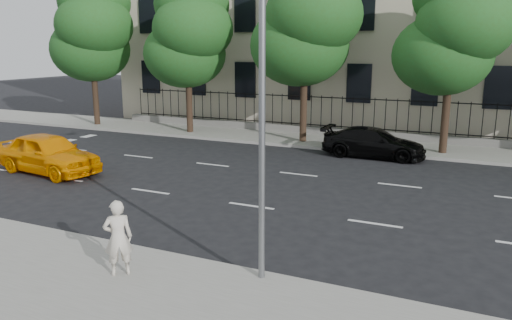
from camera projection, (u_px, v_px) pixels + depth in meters
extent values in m
plane|color=black|center=(214.00, 231.00, 14.01)|extent=(120.00, 120.00, 0.00)
cube|color=gray|center=(120.00, 291.00, 10.45)|extent=(60.00, 4.00, 0.15)
cube|color=gray|center=(343.00, 143.00, 26.40)|extent=(60.00, 4.00, 0.15)
cube|color=slate|center=(352.00, 133.00, 27.84)|extent=(30.00, 0.50, 0.40)
cube|color=black|center=(352.00, 127.00, 27.77)|extent=(28.80, 0.05, 0.05)
cube|color=black|center=(353.00, 99.00, 27.42)|extent=(28.80, 0.05, 0.05)
cylinder|color=slate|center=(262.00, 94.00, 10.03)|extent=(0.14, 0.14, 8.00)
cylinder|color=#382619|center=(96.00, 100.00, 31.81)|extent=(0.36, 0.36, 3.15)
ellipsoid|color=#24511B|center=(91.00, 49.00, 31.54)|extent=(4.94, 4.94, 4.06)
ellipsoid|color=#24511B|center=(94.00, 26.00, 30.41)|extent=(4.68, 4.68, 3.85)
ellipsoid|color=#24511B|center=(95.00, 2.00, 30.78)|extent=(4.42, 4.42, 3.64)
cylinder|color=#382619|center=(189.00, 106.00, 28.99)|extent=(0.36, 0.36, 2.97)
ellipsoid|color=#24511B|center=(185.00, 54.00, 28.75)|extent=(4.75, 4.75, 3.90)
ellipsoid|color=#24511B|center=(193.00, 29.00, 27.63)|extent=(4.50, 4.50, 3.70)
ellipsoid|color=#24511B|center=(192.00, 4.00, 28.02)|extent=(4.25, 4.25, 3.50)
cylinder|color=#382619|center=(303.00, 110.00, 26.11)|extent=(0.36, 0.36, 3.32)
ellipsoid|color=#24511B|center=(299.00, 46.00, 25.80)|extent=(5.13, 5.13, 4.21)
ellipsoid|color=#24511B|center=(314.00, 15.00, 24.66)|extent=(4.86, 4.86, 4.00)
cylinder|color=#382619|center=(445.00, 120.00, 23.30)|extent=(0.36, 0.36, 3.08)
ellipsoid|color=#24511B|center=(442.00, 55.00, 23.06)|extent=(4.56, 4.56, 3.74)
ellipsoid|color=#24511B|center=(465.00, 25.00, 21.95)|extent=(4.32, 4.32, 3.55)
imported|color=#FF9800|center=(48.00, 153.00, 20.27)|extent=(5.01, 2.52, 1.64)
imported|color=black|center=(373.00, 143.00, 23.21)|extent=(4.74, 1.94, 1.38)
imported|color=beige|center=(118.00, 238.00, 10.87)|extent=(0.74, 0.72, 1.71)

